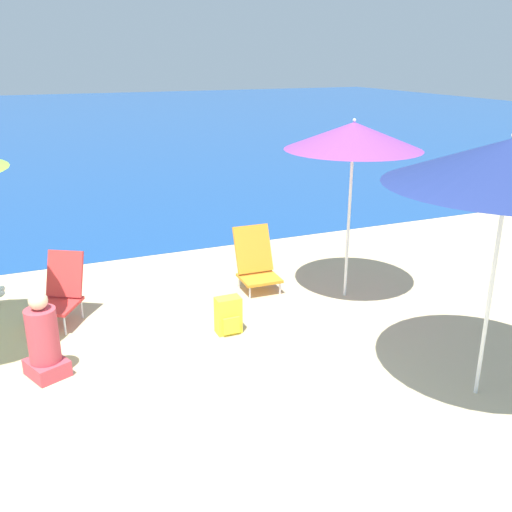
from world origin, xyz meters
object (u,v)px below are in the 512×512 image
beach_chair_orange (256,262)px  beach_umbrella_purple (354,136)px  beach_umbrella_navy (510,162)px  beach_chair_red (61,290)px  backpack_yellow (228,316)px  person_seated_near (44,342)px

beach_chair_orange → beach_umbrella_purple: bearing=-34.3°
beach_umbrella_purple → beach_chair_orange: (-0.96, 0.69, -1.67)m
beach_umbrella_navy → beach_chair_red: 4.86m
backpack_yellow → beach_chair_orange: bearing=54.0°
beach_umbrella_navy → backpack_yellow: size_ratio=5.63×
beach_umbrella_navy → person_seated_near: bearing=152.8°
beach_umbrella_navy → beach_chair_orange: (-0.90, 3.10, -1.77)m
beach_umbrella_purple → backpack_yellow: 2.56m
beach_umbrella_purple → beach_umbrella_navy: beach_umbrella_navy is taller
beach_umbrella_navy → beach_chair_orange: bearing=106.1°
beach_chair_red → beach_chair_orange: 2.46m
beach_umbrella_navy → beach_chair_red: beach_umbrella_navy is taller
beach_umbrella_purple → person_seated_near: (-3.68, -0.55, -1.68)m
beach_chair_orange → person_seated_near: (-2.72, -1.25, -0.00)m
backpack_yellow → beach_umbrella_purple: bearing=12.7°
beach_chair_orange → backpack_yellow: beach_chair_orange is taller
beach_chair_red → beach_chair_orange: size_ratio=0.98×
beach_umbrella_navy → beach_chair_orange: size_ratio=2.91×
beach_chair_red → backpack_yellow: beach_chair_red is taller
beach_umbrella_purple → beach_umbrella_navy: (-0.06, -2.41, 0.10)m
beach_umbrella_navy → beach_chair_orange: beach_umbrella_navy is taller
beach_chair_orange → beach_chair_red: bearing=-177.2°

